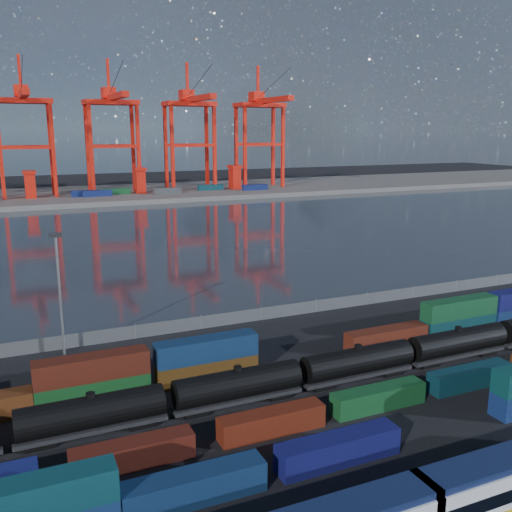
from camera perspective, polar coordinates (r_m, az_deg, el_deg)
name	(u,v)px	position (r m, az deg, el deg)	size (l,w,h in m)	color
ground	(363,393)	(68.32, 10.60, -13.31)	(700.00, 700.00, 0.00)	black
harbor_water	(147,238)	(161.92, -10.89, 1.83)	(700.00, 700.00, 0.00)	#272E38
far_quay	(90,195)	(264.12, -16.22, 5.87)	(700.00, 70.00, 2.00)	#514F4C
distant_mountains	(30,53)	(1664.04, -21.65, 18.32)	(2470.00, 1100.00, 520.00)	#1E2630
container_row_south	(289,453)	(52.28, 3.31, -19.07)	(139.23, 2.43, 5.19)	#404345
container_row_mid	(461,377)	(71.69, 19.81, -11.35)	(127.24, 2.24, 4.77)	#393D3E
container_row_north	(287,347)	(73.51, 3.14, -9.10)	(141.26, 2.52, 5.37)	navy
tanker_string	(457,343)	(79.70, 19.49, -8.21)	(138.74, 3.17, 4.53)	black
waterfront_fence	(261,314)	(90.55, 0.52, -5.82)	(160.12, 0.12, 2.20)	#595B5E
yard_light_mast	(59,288)	(78.99, -19.06, -3.01)	(1.60, 0.40, 16.60)	slate
gantry_cranes	(69,113)	(255.21, -18.21, 13.42)	(197.61, 43.42, 58.79)	red
quay_containers	(68,194)	(248.22, -18.30, 5.87)	(172.58, 10.99, 2.60)	navy
straddle_carriers	(87,182)	(253.26, -16.56, 7.13)	(140.00, 7.00, 11.10)	red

